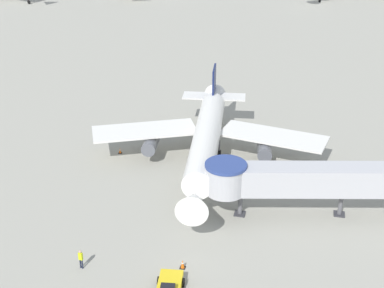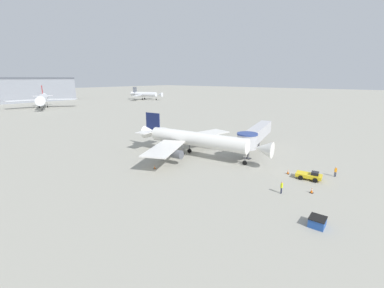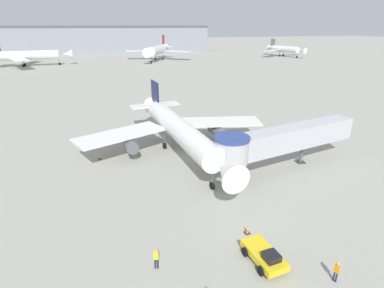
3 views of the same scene
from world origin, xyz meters
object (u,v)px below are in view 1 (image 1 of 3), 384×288
(main_airplane, at_px, (207,136))
(traffic_cone_near_nose, at_px, (183,264))
(traffic_cone_port_wing, at_px, (120,151))
(ground_crew_wing_walker, at_px, (81,258))
(pushback_tug_yellow, at_px, (169,288))
(jet_bridge, at_px, (299,179))

(main_airplane, relative_size, traffic_cone_near_nose, 37.87)
(traffic_cone_near_nose, bearing_deg, traffic_cone_port_wing, 122.58)
(main_airplane, xyz_separation_m, ground_crew_wing_walker, (-6.68, -21.53, -2.54))
(traffic_cone_near_nose, relative_size, traffic_cone_port_wing, 1.16)
(main_airplane, bearing_deg, pushback_tug_yellow, -92.73)
(jet_bridge, bearing_deg, pushback_tug_yellow, -135.52)
(traffic_cone_near_nose, bearing_deg, pushback_tug_yellow, -94.17)
(pushback_tug_yellow, relative_size, traffic_cone_near_nose, 5.15)
(main_airplane, bearing_deg, traffic_cone_port_wing, 171.21)
(jet_bridge, relative_size, traffic_cone_port_wing, 30.49)
(main_airplane, distance_m, traffic_cone_port_wing, 11.50)
(main_airplane, height_order, ground_crew_wing_walker, main_airplane)
(main_airplane, bearing_deg, jet_bridge, -45.80)
(jet_bridge, height_order, ground_crew_wing_walker, jet_bridge)
(pushback_tug_yellow, height_order, traffic_cone_near_nose, pushback_tug_yellow)
(traffic_cone_port_wing, bearing_deg, pushback_tug_yellow, -62.03)
(pushback_tug_yellow, distance_m, ground_crew_wing_walker, 8.39)
(jet_bridge, height_order, pushback_tug_yellow, jet_bridge)
(main_airplane, height_order, traffic_cone_near_nose, main_airplane)
(main_airplane, xyz_separation_m, traffic_cone_port_wing, (-11.02, 0.44, -3.28))
(pushback_tug_yellow, bearing_deg, jet_bridge, 49.67)
(traffic_cone_port_wing, bearing_deg, jet_bridge, -23.12)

